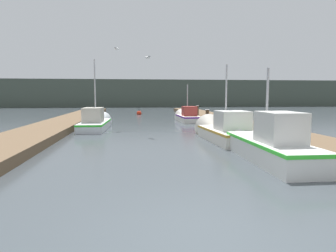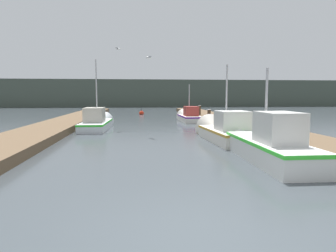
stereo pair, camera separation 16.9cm
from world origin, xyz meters
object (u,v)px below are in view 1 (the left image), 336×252
fishing_boat_1 (224,131)px  mooring_piling_0 (197,112)px  fishing_boat_3 (187,116)px  fishing_boat_0 (264,143)px  mooring_piling_1 (207,116)px  channel_buoy (139,113)px  fishing_boat_2 (96,122)px  seagull_1 (117,49)px  seagull_lead (148,58)px

fishing_boat_1 → mooring_piling_0: size_ratio=4.15×
fishing_boat_3 → mooring_piling_0: (1.32, 1.91, 0.24)m
fishing_boat_0 → mooring_piling_0: bearing=86.1°
fishing_boat_0 → fishing_boat_1: size_ratio=1.15×
mooring_piling_0 → mooring_piling_1: bearing=-91.4°
fishing_boat_0 → channel_buoy: fishing_boat_0 is taller
fishing_boat_0 → channel_buoy: (-3.68, 23.60, -0.35)m
fishing_boat_2 → fishing_boat_0: bearing=-53.7°
fishing_boat_2 → seagull_1: bearing=-7.1°
fishing_boat_0 → mooring_piling_0: 16.71m
seagull_lead → mooring_piling_0: bearing=131.5°
fishing_boat_2 → mooring_piling_1: size_ratio=5.51×
channel_buoy → fishing_boat_3: bearing=-67.1°
mooring_piling_0 → channel_buoy: bearing=126.1°
fishing_boat_2 → seagull_lead: size_ratio=10.54×
fishing_boat_0 → seagull_1: (-5.33, 9.62, 4.49)m
mooring_piling_0 → seagull_1: seagull_1 is taller
fishing_boat_3 → seagull_lead: 9.83m
fishing_boat_1 → seagull_1: bearing=131.1°
seagull_1 → fishing_boat_1: bearing=-113.8°
fishing_boat_2 → fishing_boat_3: fishing_boat_2 is taller
mooring_piling_0 → seagull_1: (-6.70, -7.03, 4.38)m
fishing_boat_1 → seagull_1: size_ratio=9.21×
fishing_boat_3 → channel_buoy: (-3.73, 8.85, -0.23)m
fishing_boat_1 → fishing_boat_2: size_ratio=0.88×
fishing_boat_3 → seagull_1: 8.74m
fishing_boat_2 → mooring_piling_1: 8.50m
fishing_boat_1 → mooring_piling_0: 12.57m
fishing_boat_2 → seagull_1: seagull_1 is taller
fishing_boat_1 → fishing_boat_2: (-6.61, 5.67, -0.02)m
fishing_boat_1 → channel_buoy: (-3.58, 19.42, -0.29)m
fishing_boat_1 → channel_buoy: 19.75m
fishing_boat_3 → channel_buoy: bearing=111.8°
fishing_boat_2 → mooring_piling_1: (7.99, 2.88, 0.12)m
seagull_1 → mooring_piling_1: bearing=-42.5°
mooring_piling_0 → fishing_boat_1: bearing=-96.7°
channel_buoy → seagull_lead: bearing=-89.7°
fishing_boat_3 → seagull_lead: size_ratio=8.67×
fishing_boat_0 → fishing_boat_2: bearing=125.1°
fishing_boat_2 → mooring_piling_0: size_ratio=4.74×
seagull_lead → seagull_1: 3.76m
fishing_boat_1 → fishing_boat_3: bearing=86.5°
channel_buoy → seagull_lead: 17.64m
channel_buoy → seagull_lead: seagull_lead is taller
fishing_boat_2 → seagull_1: (1.39, -0.22, 4.58)m
fishing_boat_2 → fishing_boat_3: size_ratio=1.21×
seagull_1 → fishing_boat_3: bearing=-24.1°
channel_buoy → fishing_boat_2: bearing=-102.4°
seagull_1 → fishing_boat_2: bearing=103.2°
seagull_1 → fishing_boat_0: bearing=-128.7°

